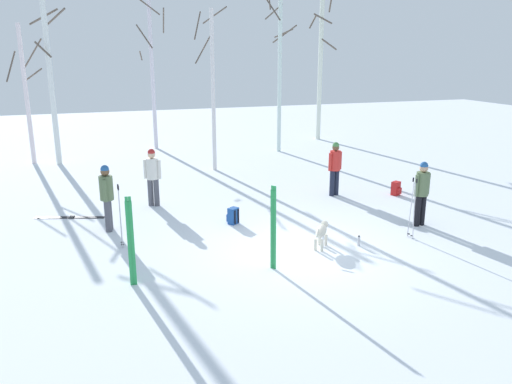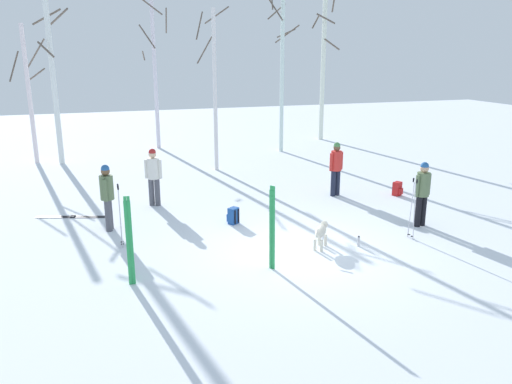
{
  "view_description": "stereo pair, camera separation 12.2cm",
  "coord_description": "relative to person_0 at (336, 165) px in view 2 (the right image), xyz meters",
  "views": [
    {
      "loc": [
        -4.41,
        -9.94,
        4.44
      ],
      "look_at": [
        -0.5,
        1.72,
        1.0
      ],
      "focal_mm": 35.41,
      "sensor_mm": 36.0,
      "label": 1
    },
    {
      "loc": [
        -4.3,
        -9.98,
        4.44
      ],
      "look_at": [
        -0.5,
        1.72,
        1.0
      ],
      "focal_mm": 35.41,
      "sensor_mm": 36.0,
      "label": 2
    }
  ],
  "objects": [
    {
      "name": "ground_plane",
      "position": [
        -2.88,
        -3.96,
        -0.98
      ],
      "size": [
        60.0,
        60.0,
        0.0
      ],
      "primitive_type": "plane",
      "color": "white"
    },
    {
      "name": "person_0",
      "position": [
        0.0,
        0.0,
        0.0
      ],
      "size": [
        0.5,
        0.34,
        1.72
      ],
      "color": "#1E2338",
      "rests_on": "ground_plane"
    },
    {
      "name": "person_1",
      "position": [
        -5.59,
        0.7,
        0.0
      ],
      "size": [
        0.48,
        0.34,
        1.72
      ],
      "color": "#4C4C56",
      "rests_on": "ground_plane"
    },
    {
      "name": "person_2",
      "position": [
        -6.97,
        -1.12,
        0.0
      ],
      "size": [
        0.34,
        0.51,
        1.72
      ],
      "color": "#4C4C56",
      "rests_on": "ground_plane"
    },
    {
      "name": "person_3",
      "position": [
        0.81,
        -3.31,
        0.0
      ],
      "size": [
        0.51,
        0.34,
        1.72
      ],
      "color": "black",
      "rests_on": "ground_plane"
    },
    {
      "name": "dog",
      "position": [
        -2.32,
        -3.9,
        -0.59
      ],
      "size": [
        0.61,
        0.72,
        0.57
      ],
      "color": "beige",
      "rests_on": "ground_plane"
    },
    {
      "name": "ski_pair_planted_0",
      "position": [
        -3.81,
        -4.67,
        -0.08
      ],
      "size": [
        0.1,
        0.12,
        1.81
      ],
      "color": "green",
      "rests_on": "ground_plane"
    },
    {
      "name": "ski_pair_planted_1",
      "position": [
        -6.68,
        -4.52,
        -0.08
      ],
      "size": [
        0.13,
        0.03,
        1.81
      ],
      "color": "green",
      "rests_on": "ground_plane"
    },
    {
      "name": "ski_pair_lying_0",
      "position": [
        -7.96,
        0.28,
        -0.97
      ],
      "size": [
        1.87,
        0.74,
        0.05
      ],
      "color": "black",
      "rests_on": "ground_plane"
    },
    {
      "name": "ski_poles_0",
      "position": [
        -6.74,
        -2.35,
        -0.18
      ],
      "size": [
        0.07,
        0.25,
        1.49
      ],
      "color": "#B2B2BC",
      "rests_on": "ground_plane"
    },
    {
      "name": "ski_poles_1",
      "position": [
        0.04,
        -4.02,
        -0.18
      ],
      "size": [
        0.07,
        0.24,
        1.51
      ],
      "color": "#B2B2BC",
      "rests_on": "ground_plane"
    },
    {
      "name": "backpack_0",
      "position": [
        -3.81,
        -1.62,
        -0.77
      ],
      "size": [
        0.34,
        0.34,
        0.44
      ],
      "color": "#1E4C99",
      "rests_on": "ground_plane"
    },
    {
      "name": "backpack_1",
      "position": [
        1.89,
        -0.61,
        -0.77
      ],
      "size": [
        0.32,
        0.34,
        0.44
      ],
      "color": "red",
      "rests_on": "ground_plane"
    },
    {
      "name": "water_bottle_0",
      "position": [
        -1.44,
        -4.1,
        -0.86
      ],
      "size": [
        0.06,
        0.06,
        0.25
      ],
      "color": "silver",
      "rests_on": "ground_plane"
    },
    {
      "name": "birch_tree_0",
      "position": [
        -9.46,
        8.21,
        1.86
      ],
      "size": [
        1.44,
        1.12,
        5.48
      ],
      "color": "silver",
      "rests_on": "ground_plane"
    },
    {
      "name": "birch_tree_1",
      "position": [
        -8.48,
        7.7,
        2.77
      ],
      "size": [
        1.4,
        1.25,
        7.32
      ],
      "color": "silver",
      "rests_on": "ground_plane"
    },
    {
      "name": "birch_tree_2",
      "position": [
        -4.26,
        9.96,
        2.52
      ],
      "size": [
        1.33,
        1.26,
        6.66
      ],
      "color": "silver",
      "rests_on": "ground_plane"
    },
    {
      "name": "birch_tree_3",
      "position": [
        -2.74,
        4.72,
        2.15
      ],
      "size": [
        1.37,
        1.0,
        6.02
      ],
      "color": "silver",
      "rests_on": "ground_plane"
    },
    {
      "name": "birch_tree_4",
      "position": [
        0.97,
        7.46,
        2.76
      ],
      "size": [
        1.51,
        1.51,
        7.04
      ],
      "color": "silver",
      "rests_on": "ground_plane"
    },
    {
      "name": "birch_tree_5",
      "position": [
        4.13,
        9.88,
        2.88
      ],
      "size": [
        1.43,
        1.44,
        7.46
      ],
      "color": "silver",
      "rests_on": "ground_plane"
    }
  ]
}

